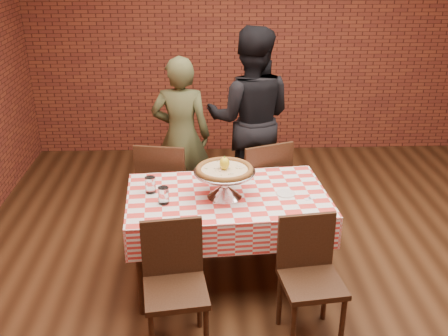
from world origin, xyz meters
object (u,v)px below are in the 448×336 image
at_px(pizza_stand, 225,184).
at_px(condiment_caddy, 223,170).
at_px(water_glass_right, 150,185).
at_px(chair_near_left, 176,293).
at_px(table, 227,238).
at_px(diner_olive, 181,136).
at_px(diner_black, 250,119).
at_px(chair_far_right, 257,185).
at_px(chair_near_right, 312,285).
at_px(water_glass_left, 164,195).
at_px(chair_far_left, 166,186).
at_px(pizza, 225,170).

relative_size(pizza_stand, condiment_caddy, 3.71).
height_order(water_glass_right, chair_near_left, water_glass_right).
relative_size(table, diner_olive, 0.96).
bearing_deg(table, chair_near_left, -115.30).
xyz_separation_m(table, diner_black, (0.28, 1.35, 0.53)).
relative_size(chair_near_left, chair_far_right, 0.94).
bearing_deg(water_glass_right, chair_near_right, -34.64).
distance_m(pizza_stand, water_glass_right, 0.57).
bearing_deg(water_glass_left, chair_far_right, 48.40).
bearing_deg(water_glass_right, condiment_caddy, 23.93).
xyz_separation_m(water_glass_left, water_glass_right, (-0.11, 0.18, 0.00)).
distance_m(pizza_stand, chair_near_left, 0.92).
height_order(pizza_stand, chair_near_right, pizza_stand).
bearing_deg(table, pizza_stand, -122.93).
bearing_deg(diner_black, chair_near_right, 104.47).
bearing_deg(chair_near_right, water_glass_right, 137.93).
relative_size(pizza_stand, chair_far_right, 0.50).
relative_size(chair_near_left, chair_far_left, 0.96).
relative_size(chair_far_right, diner_black, 0.52).
relative_size(pizza, chair_near_left, 0.48).
relative_size(pizza_stand, diner_olive, 0.30).
relative_size(water_glass_right, chair_near_left, 0.14).
height_order(table, water_glass_left, water_glass_left).
height_order(pizza, diner_olive, diner_olive).
bearing_deg(chair_far_right, chair_near_left, 45.35).
relative_size(chair_near_right, chair_far_left, 0.94).
bearing_deg(diner_olive, chair_far_right, 149.74).
bearing_deg(chair_near_right, condiment_caddy, 110.89).
bearing_deg(pizza, table, 57.07).
bearing_deg(diner_olive, table, 111.98).
relative_size(condiment_caddy, diner_olive, 0.08).
bearing_deg(diner_black, chair_far_right, 100.08).
xyz_separation_m(water_glass_left, diner_olive, (0.08, 1.36, -0.04)).
height_order(water_glass_left, condiment_caddy, water_glass_left).
relative_size(chair_near_left, diner_black, 0.49).
bearing_deg(table, chair_far_left, 123.78).
xyz_separation_m(water_glass_right, condiment_caddy, (0.56, 0.25, -0.00)).
relative_size(pizza_stand, diner_black, 0.26).
bearing_deg(chair_far_right, water_glass_right, 17.30).
distance_m(chair_near_left, chair_far_right, 1.66).
relative_size(water_glass_right, diner_black, 0.07).
relative_size(water_glass_right, chair_near_right, 0.15).
bearing_deg(water_glass_left, diner_olive, 86.70).
height_order(water_glass_left, chair_near_right, water_glass_left).
relative_size(table, condiment_caddy, 11.83).
distance_m(chair_near_right, diner_black, 2.13).
distance_m(water_glass_left, chair_far_right, 1.23).
distance_m(condiment_caddy, chair_far_left, 0.78).
distance_m(water_glass_right, condiment_caddy, 0.62).
bearing_deg(water_glass_left, table, 15.62).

